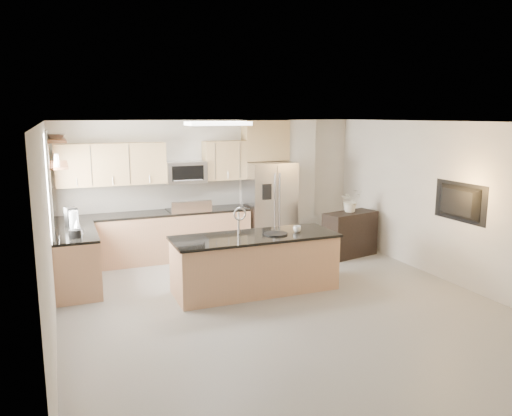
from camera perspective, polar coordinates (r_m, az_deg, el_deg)
name	(u,v)px	position (r m, az deg, el deg)	size (l,w,h in m)	color
floor	(281,305)	(7.31, 2.83, -11.05)	(6.50, 6.50, 0.00)	gray
ceiling	(282,122)	(6.80, 3.04, 9.78)	(6.00, 6.50, 0.02)	silver
wall_back	(213,186)	(9.94, -4.94, 2.48)	(6.00, 0.02, 2.60)	beige
wall_front	(453,293)	(4.31, 21.54, -9.03)	(6.00, 0.02, 2.60)	beige
wall_left	(49,236)	(6.32, -22.63, -2.97)	(0.02, 6.50, 2.60)	beige
wall_right	(451,203)	(8.62, 21.37, 0.54)	(0.02, 6.50, 2.60)	beige
back_counter	(156,236)	(9.51, -11.38, -3.15)	(3.55, 0.66, 1.44)	tan
left_counter	(76,260)	(8.32, -19.88, -5.63)	(0.66, 1.50, 0.92)	tan
range	(189,233)	(9.62, -7.71, -2.86)	(0.76, 0.64, 1.14)	black
upper_cabinets	(147,163)	(9.42, -12.32, 5.05)	(3.50, 0.33, 0.75)	tan
microwave	(185,172)	(9.54, -8.06, 4.07)	(0.76, 0.40, 0.40)	#BABABD
refrigerator	(269,206)	(10.02, 1.54, 0.20)	(0.92, 0.78, 1.78)	#BABABD
partition_column	(299,183)	(10.47, 4.89, 2.89)	(0.60, 0.30, 2.60)	beige
window	(49,186)	(8.09, -22.54, 2.36)	(0.04, 1.15, 1.65)	white
shelf_lower	(57,165)	(8.15, -21.79, 4.59)	(0.30, 1.20, 0.04)	#91583A
shelf_upper	(55,140)	(8.13, -21.97, 7.19)	(0.30, 1.20, 0.04)	#91583A
ceiling_fixture	(218,123)	(8.15, -4.37, 9.61)	(1.00, 0.50, 0.06)	white
island	(255,263)	(7.74, -0.10, -6.30)	(2.55, 0.93, 1.31)	tan
credenza	(350,234)	(9.81, 10.67, -2.95)	(1.07, 0.45, 0.86)	black
cup	(297,229)	(7.86, 4.72, -2.41)	(0.12, 0.12, 0.10)	white
platter	(276,234)	(7.70, 2.27, -2.96)	(0.37, 0.37, 0.02)	black
blender	(74,226)	(7.77, -20.05, -1.95)	(0.17, 0.17, 0.40)	black
kettle	(77,226)	(8.05, -19.74, -1.93)	(0.21, 0.21, 0.26)	#BABABD
coffee_maker	(71,217)	(8.57, -20.37, -1.01)	(0.21, 0.24, 0.31)	black
bowl	(55,135)	(8.24, -22.00, 7.69)	(0.41, 0.41, 0.10)	#BABABD
flower_vase	(351,195)	(9.72, 10.78, 1.49)	(0.60, 0.52, 0.66)	beige
television	(456,202)	(8.41, 21.87, 0.61)	(1.08, 0.14, 0.62)	black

